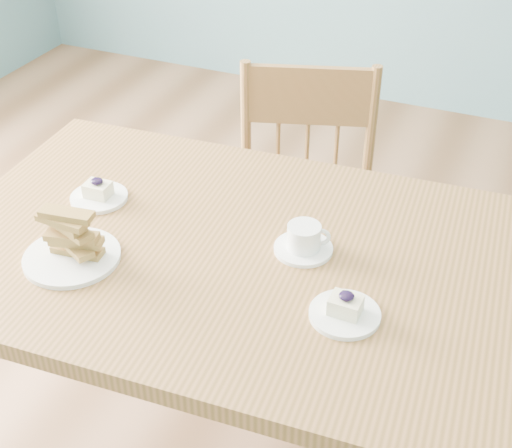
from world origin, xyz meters
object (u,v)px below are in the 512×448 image
at_px(dining_table, 268,283).
at_px(cheesecake_plate_near, 345,310).
at_px(cheesecake_plate_far, 99,194).
at_px(biscotti_plate, 69,243).
at_px(coffee_cup, 304,240).
at_px(dining_chair, 303,219).

relative_size(dining_table, cheesecake_plate_near, 10.96).
distance_m(dining_table, cheesecake_plate_near, 0.27).
height_order(dining_table, cheesecake_plate_near, cheesecake_plate_near).
distance_m(cheesecake_plate_near, cheesecake_plate_far, 0.71).
bearing_deg(biscotti_plate, cheesecake_plate_far, 109.32).
xyz_separation_m(dining_table, coffee_cup, (0.07, 0.05, 0.11)).
relative_size(cheesecake_plate_near, coffee_cup, 1.08).
relative_size(cheesecake_plate_near, biscotti_plate, 0.67).
distance_m(dining_chair, cheesecake_plate_near, 0.88).
distance_m(cheesecake_plate_far, coffee_cup, 0.54).
height_order(cheesecake_plate_near, biscotti_plate, biscotti_plate).
xyz_separation_m(dining_chair, cheesecake_plate_far, (-0.35, -0.57, 0.34)).
bearing_deg(cheesecake_plate_near, cheesecake_plate_far, 166.10).
bearing_deg(dining_table, cheesecake_plate_near, -33.62).
xyz_separation_m(cheesecake_plate_far, coffee_cup, (0.54, 0.00, 0.01)).
distance_m(cheesecake_plate_near, biscotti_plate, 0.61).
xyz_separation_m(cheesecake_plate_near, cheesecake_plate_far, (-0.69, 0.17, -0.00)).
bearing_deg(cheesecake_plate_far, dining_chair, 58.67).
relative_size(cheesecake_plate_far, coffee_cup, 1.07).
bearing_deg(cheesecake_plate_far, cheesecake_plate_near, -13.90).
relative_size(dining_table, cheesecake_plate_far, 11.11).
bearing_deg(cheesecake_plate_near, biscotti_plate, -174.49).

